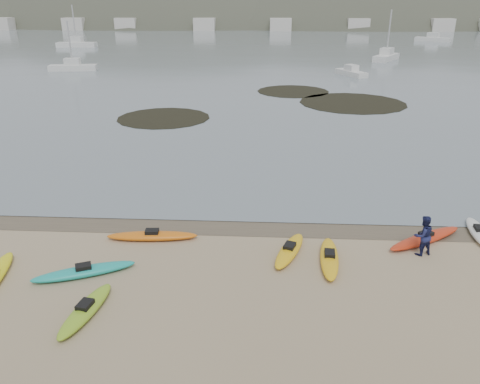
{
  "coord_description": "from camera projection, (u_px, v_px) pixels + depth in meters",
  "views": [
    {
      "loc": [
        1.08,
        -19.3,
        9.44
      ],
      "look_at": [
        0.0,
        0.0,
        1.5
      ],
      "focal_mm": 35.0,
      "sensor_mm": 36.0,
      "label": 1
    }
  ],
  "objects": [
    {
      "name": "ground",
      "position": [
        240.0,
        222.0,
        21.46
      ],
      "size": [
        600.0,
        600.0,
        0.0
      ],
      "primitive_type": "plane",
      "color": "tan",
      "rests_on": "ground"
    },
    {
      "name": "wet_sand",
      "position": [
        240.0,
        225.0,
        21.18
      ],
      "size": [
        60.0,
        60.0,
        0.0
      ],
      "primitive_type": "plane",
      "color": "brown",
      "rests_on": "ground"
    },
    {
      "name": "water",
      "position": [
        266.0,
        16.0,
        298.52
      ],
      "size": [
        1200.0,
        1200.0,
        0.0
      ],
      "primitive_type": "plane",
      "color": "slate",
      "rests_on": "ground"
    },
    {
      "name": "kayaks",
      "position": [
        203.0,
        262.0,
        17.88
      ],
      "size": [
        22.92,
        9.83,
        0.34
      ],
      "color": "#89B925",
      "rests_on": "ground"
    },
    {
      "name": "person_east",
      "position": [
        423.0,
        236.0,
        18.45
      ],
      "size": [
        0.97,
        0.86,
        1.67
      ],
      "primitive_type": "imported",
      "rotation": [
        0.0,
        0.0,
        3.47
      ],
      "color": "navy",
      "rests_on": "ground"
    },
    {
      "name": "kelp_mats",
      "position": [
        290.0,
        103.0,
        46.19
      ],
      "size": [
        26.54,
        21.28,
        0.04
      ],
      "color": "black",
      "rests_on": "water"
    },
    {
      "name": "moored_boats",
      "position": [
        270.0,
        49.0,
        91.52
      ],
      "size": [
        89.93,
        63.9,
        1.17
      ],
      "color": "silver",
      "rests_on": "ground"
    },
    {
      "name": "far_hills",
      "position": [
        354.0,
        63.0,
        204.61
      ],
      "size": [
        550.0,
        135.0,
        80.0
      ],
      "color": "#384235",
      "rests_on": "ground"
    },
    {
      "name": "far_town",
      "position": [
        283.0,
        25.0,
        154.3
      ],
      "size": [
        199.0,
        5.0,
        4.0
      ],
      "color": "beige",
      "rests_on": "ground"
    }
  ]
}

